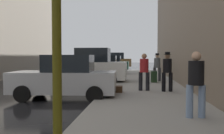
% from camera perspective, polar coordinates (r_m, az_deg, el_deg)
% --- Properties ---
extents(sidewalk, '(4.00, 40.00, 0.15)m').
position_cam_1_polar(sidewalk, '(9.20, 8.48, -7.95)').
color(sidewalk, gray).
rests_on(sidewalk, ground_plane).
extents(parked_silver_sedan, '(4.27, 2.19, 1.79)m').
position_cam_1_polar(parked_silver_sedan, '(10.37, -10.64, -2.47)').
color(parked_silver_sedan, '#B7BABF').
rests_on(parked_silver_sedan, ground_plane).
extents(parked_white_van, '(4.63, 2.12, 2.25)m').
position_cam_1_polar(parked_white_van, '(16.01, -4.88, -0.04)').
color(parked_white_van, silver).
rests_on(parked_white_van, ground_plane).
extents(parked_gray_coupe, '(4.20, 2.06, 1.79)m').
position_cam_1_polar(parked_gray_coupe, '(22.71, -1.83, 0.25)').
color(parked_gray_coupe, slate).
rests_on(parked_gray_coupe, ground_plane).
extents(parked_dark_green_sedan, '(4.24, 2.13, 1.79)m').
position_cam_1_polar(parked_dark_green_sedan, '(29.34, -0.18, 0.76)').
color(parked_dark_green_sedan, '#193828').
rests_on(parked_dark_green_sedan, ground_plane).
extents(parked_bronze_suv, '(4.63, 2.13, 2.25)m').
position_cam_1_polar(parked_bronze_suv, '(35.87, 0.84, 1.37)').
color(parked_bronze_suv, brown).
rests_on(parked_bronze_suv, ground_plane).
extents(fire_hydrant, '(0.42, 0.22, 0.70)m').
position_cam_1_polar(fire_hydrant, '(16.53, 1.73, -1.81)').
color(fire_hydrant, red).
rests_on(fire_hydrant, sidewalk).
extents(pedestrian_with_beanie, '(0.53, 0.47, 1.78)m').
position_cam_1_polar(pedestrian_with_beanie, '(16.22, 10.28, 0.33)').
color(pedestrian_with_beanie, '#333338').
rests_on(pedestrian_with_beanie, sidewalk).
extents(pedestrian_in_jeans, '(0.52, 0.44, 1.71)m').
position_cam_1_polar(pedestrian_in_jeans, '(6.77, 18.65, -3.01)').
color(pedestrian_in_jeans, '#728CB2').
rests_on(pedestrian_in_jeans, sidewalk).
extents(pedestrian_with_fedora, '(0.52, 0.46, 1.78)m').
position_cam_1_polar(pedestrian_with_fedora, '(11.46, 12.52, -0.58)').
color(pedestrian_with_fedora, black).
rests_on(pedestrian_with_fedora, sidewalk).
extents(pedestrian_in_red_jacket, '(0.51, 0.43, 1.71)m').
position_cam_1_polar(pedestrian_in_red_jacket, '(11.56, 7.36, -0.67)').
color(pedestrian_in_red_jacket, black).
rests_on(pedestrian_in_red_jacket, sidewalk).
extents(rolling_suitcase, '(0.37, 0.56, 1.04)m').
position_cam_1_polar(rolling_suitcase, '(15.46, 9.53, -2.17)').
color(rolling_suitcase, black).
rests_on(rolling_suitcase, sidewalk).
extents(duffel_bag, '(0.32, 0.44, 0.28)m').
position_cam_1_polar(duffel_bag, '(11.03, 1.53, -5.05)').
color(duffel_bag, '#472D19').
rests_on(duffel_bag, sidewalk).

